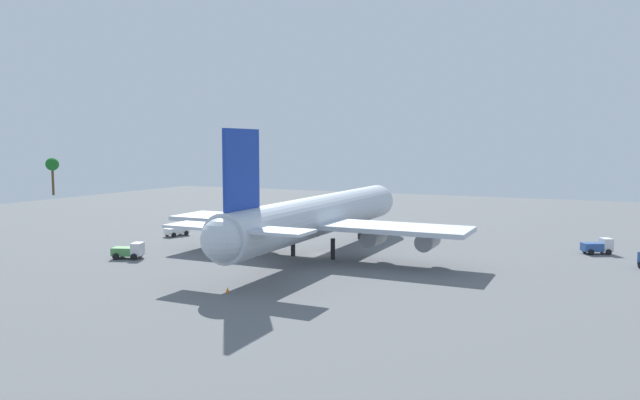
{
  "coord_description": "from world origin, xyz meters",
  "views": [
    {
      "loc": [
        -84.94,
        -39.9,
        17.46
      ],
      "look_at": [
        0.0,
        0.0,
        8.71
      ],
      "focal_mm": 33.59,
      "sensor_mm": 36.0,
      "label": 1
    }
  ],
  "objects_px": {
    "catering_truck": "(178,230)",
    "safety_cone_tail": "(228,290)",
    "pushback_tractor": "(129,251)",
    "baggage_tug": "(598,246)",
    "maintenance_van": "(295,223)",
    "safety_cone_nose": "(389,231)",
    "cargo_airplane": "(320,216)"
  },
  "relations": [
    {
      "from": "baggage_tug",
      "to": "maintenance_van",
      "type": "bearing_deg",
      "value": 83.69
    },
    {
      "from": "catering_truck",
      "to": "maintenance_van",
      "type": "bearing_deg",
      "value": -37.37
    },
    {
      "from": "pushback_tractor",
      "to": "cargo_airplane",
      "type": "bearing_deg",
      "value": -58.53
    },
    {
      "from": "baggage_tug",
      "to": "maintenance_van",
      "type": "height_order",
      "value": "baggage_tug"
    },
    {
      "from": "cargo_airplane",
      "to": "pushback_tractor",
      "type": "distance_m",
      "value": 29.78
    },
    {
      "from": "safety_cone_nose",
      "to": "safety_cone_tail",
      "type": "height_order",
      "value": "safety_cone_nose"
    },
    {
      "from": "baggage_tug",
      "to": "safety_cone_nose",
      "type": "distance_m",
      "value": 38.26
    },
    {
      "from": "cargo_airplane",
      "to": "safety_cone_nose",
      "type": "height_order",
      "value": "cargo_airplane"
    },
    {
      "from": "pushback_tractor",
      "to": "safety_cone_tail",
      "type": "height_order",
      "value": "pushback_tractor"
    },
    {
      "from": "catering_truck",
      "to": "safety_cone_nose",
      "type": "relative_size",
      "value": 6.07
    },
    {
      "from": "maintenance_van",
      "to": "baggage_tug",
      "type": "bearing_deg",
      "value": -96.31
    },
    {
      "from": "catering_truck",
      "to": "safety_cone_tail",
      "type": "height_order",
      "value": "catering_truck"
    },
    {
      "from": "maintenance_van",
      "to": "safety_cone_tail",
      "type": "height_order",
      "value": "maintenance_van"
    },
    {
      "from": "pushback_tractor",
      "to": "catering_truck",
      "type": "distance_m",
      "value": 23.12
    },
    {
      "from": "maintenance_van",
      "to": "safety_cone_nose",
      "type": "xyz_separation_m",
      "value": [
        0.95,
        -20.55,
        -0.61
      ]
    },
    {
      "from": "catering_truck",
      "to": "safety_cone_nose",
      "type": "bearing_deg",
      "value": -59.91
    },
    {
      "from": "pushback_tractor",
      "to": "baggage_tug",
      "type": "bearing_deg",
      "value": -61.78
    },
    {
      "from": "baggage_tug",
      "to": "catering_truck",
      "type": "xyz_separation_m",
      "value": [
        -13.24,
        73.1,
        -0.14
      ]
    },
    {
      "from": "baggage_tug",
      "to": "maintenance_van",
      "type": "xyz_separation_m",
      "value": [
        6.42,
        58.09,
        -0.19
      ]
    },
    {
      "from": "pushback_tractor",
      "to": "maintenance_van",
      "type": "bearing_deg",
      "value": -9.59
    },
    {
      "from": "cargo_airplane",
      "to": "pushback_tractor",
      "type": "relative_size",
      "value": 11.83
    },
    {
      "from": "pushback_tractor",
      "to": "maintenance_van",
      "type": "height_order",
      "value": "pushback_tractor"
    },
    {
      "from": "pushback_tractor",
      "to": "safety_cone_tail",
      "type": "relative_size",
      "value": 8.21
    },
    {
      "from": "baggage_tug",
      "to": "safety_cone_tail",
      "type": "height_order",
      "value": "baggage_tug"
    },
    {
      "from": "maintenance_van",
      "to": "pushback_tractor",
      "type": "bearing_deg",
      "value": 170.41
    },
    {
      "from": "safety_cone_tail",
      "to": "catering_truck",
      "type": "bearing_deg",
      "value": 45.52
    },
    {
      "from": "cargo_airplane",
      "to": "maintenance_van",
      "type": "height_order",
      "value": "cargo_airplane"
    },
    {
      "from": "catering_truck",
      "to": "safety_cone_nose",
      "type": "distance_m",
      "value": 41.12
    },
    {
      "from": "pushback_tractor",
      "to": "catering_truck",
      "type": "relative_size",
      "value": 0.98
    },
    {
      "from": "safety_cone_tail",
      "to": "baggage_tug",
      "type": "bearing_deg",
      "value": -40.53
    },
    {
      "from": "safety_cone_nose",
      "to": "maintenance_van",
      "type": "bearing_deg",
      "value": 92.65
    },
    {
      "from": "catering_truck",
      "to": "safety_cone_tail",
      "type": "xyz_separation_m",
      "value": [
        -32.98,
        -33.58,
        -0.78
      ]
    }
  ]
}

